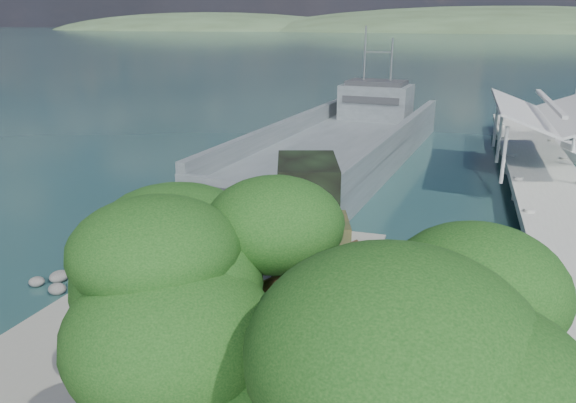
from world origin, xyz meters
The scene contains 10 objects.
ground centered at (0.00, 0.00, 0.00)m, with size 1400.00×1400.00×0.00m, color #1C4244.
boat_ramp centered at (0.00, -1.00, 0.25)m, with size 10.00×18.00×0.50m, color gray.
shoreline_rocks centered at (-6.20, 0.50, 0.00)m, with size 3.20×5.60×0.90m, color #4D4D4B, non-canonical shape.
distant_headlands centered at (50.00, 560.00, 0.00)m, with size 1000.00×240.00×48.00m, color #36492D, non-canonical shape.
pier centered at (13.00, 18.77, 1.60)m, with size 6.40×44.00×6.10m.
landing_craft centered at (-0.19, 21.93, 0.84)m, with size 11.76×34.97×10.21m.
military_truck centered at (2.48, 2.98, 2.43)m, with size 4.85×8.73×3.88m.
soldier centered at (-1.64, -0.23, 1.44)m, with size 0.68×0.45×1.87m, color #22321B.
sailboat_near centered at (16.05, 29.02, 0.37)m, with size 3.59×5.97×7.01m.
overhang_tree centered at (5.73, -10.68, 5.89)m, with size 8.09×7.46×7.35m.
Camera 1 is at (7.80, -17.25, 9.85)m, focal length 35.00 mm.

